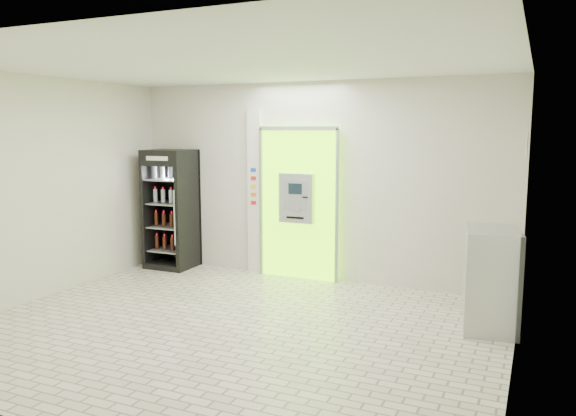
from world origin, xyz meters
The scene contains 7 objects.
ground centered at (0.00, 0.00, 0.00)m, with size 6.00×6.00×0.00m, color beige.
room_shell centered at (0.00, 0.00, 1.84)m, with size 6.00×6.00×6.00m.
atm_assembly centered at (-0.20, 2.41, 1.17)m, with size 1.30×0.24×2.33m.
pillar centered at (-0.98, 2.45, 1.30)m, with size 0.22×0.11×2.60m.
beverage_cooler centered at (-2.40, 2.17, 0.94)m, with size 0.75×0.70×1.96m.
steel_cabinet centered at (2.70, 1.25, 0.58)m, with size 0.71×0.95×1.16m.
exit_sign centered at (2.99, 1.40, 2.12)m, with size 0.02×0.22×0.26m.
Camera 1 is at (3.15, -5.42, 2.29)m, focal length 35.00 mm.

